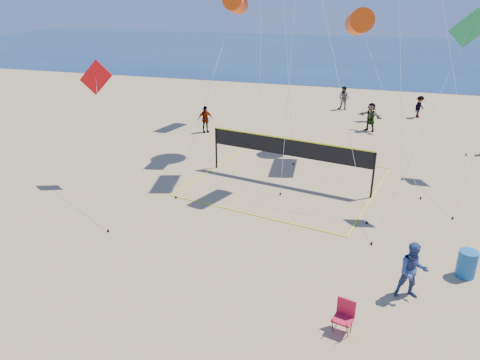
# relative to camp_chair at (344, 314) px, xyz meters

# --- Properties ---
(ocean) EXTENTS (140.00, 50.00, 0.03)m
(ocean) POSITION_rel_camp_chair_xyz_m (-2.26, 59.78, -0.55)
(ocean) COLOR #10284B
(ocean) RESTS_ON ground
(bystander_a) EXTENTS (1.05, 0.89, 1.92)m
(bystander_a) POSITION_rel_camp_chair_xyz_m (1.87, 2.20, 0.40)
(bystander_a) COLOR #334780
(bystander_a) RESTS_ON ground
(far_person_0) EXTENTS (1.07, 1.04, 1.80)m
(far_person_0) POSITION_rel_camp_chair_xyz_m (-10.66, 17.26, 0.34)
(far_person_0) COLOR gray
(far_person_0) RESTS_ON ground
(far_person_1) EXTENTS (1.84, 1.34, 1.93)m
(far_person_1) POSITION_rel_camp_chair_xyz_m (-0.07, 20.78, 0.40)
(far_person_1) COLOR gray
(far_person_1) RESTS_ON ground
(far_person_3) EXTENTS (1.08, 0.95, 1.85)m
(far_person_3) POSITION_rel_camp_chair_xyz_m (-2.31, 26.20, 0.36)
(far_person_3) COLOR gray
(far_person_3) RESTS_ON ground
(far_person_4) EXTENTS (1.08, 1.21, 1.62)m
(far_person_4) POSITION_rel_camp_chair_xyz_m (3.30, 25.38, 0.25)
(far_person_4) COLOR gray
(far_person_4) RESTS_ON ground
(camp_chair) EXTENTS (0.65, 0.76, 1.11)m
(camp_chair) POSITION_rel_camp_chair_xyz_m (0.00, 0.00, 0.00)
(camp_chair) COLOR red
(camp_chair) RESTS_ON ground
(trash_barrel) EXTENTS (0.76, 0.76, 0.95)m
(trash_barrel) POSITION_rel_camp_chair_xyz_m (3.74, 3.96, -0.09)
(trash_barrel) COLOR #175A98
(trash_barrel) RESTS_ON ground
(volleyball_net) EXTENTS (10.00, 9.88, 2.28)m
(volleyball_net) POSITION_rel_camp_chair_xyz_m (-3.66, 10.41, 0.99)
(volleyball_net) COLOR black
(volleyball_net) RESTS_ON ground
(kite_0) EXTENTS (1.49, 8.30, 8.99)m
(kite_0) POSITION_rel_camp_chair_xyz_m (-7.48, 13.93, 7.76)
(kite_0) COLOR #EB4909
(kite_0) RESTS_ON ground
(kite_3) EXTENTS (3.84, 4.98, 6.05)m
(kite_3) POSITION_rel_camp_chair_xyz_m (-12.38, 7.80, 4.40)
(kite_3) COLOR red
(kite_3) RESTS_ON ground
(kite_4) EXTENTS (3.52, 4.38, 8.42)m
(kite_4) POSITION_rel_camp_chair_xyz_m (3.18, 9.11, 6.64)
(kite_4) COLOR green
(kite_4) RESTS_ON ground
(kite_10) EXTENTS (4.62, 6.15, 8.21)m
(kite_10) POSITION_rel_camp_chair_xyz_m (-1.09, 14.69, 6.86)
(kite_10) COLOR #EB4909
(kite_10) RESTS_ON ground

